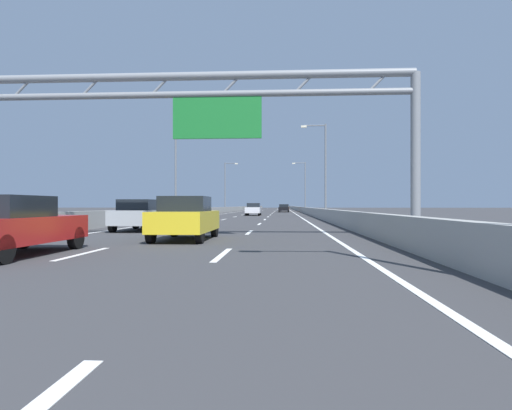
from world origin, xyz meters
TOP-DOWN VIEW (x-y plane):
  - ground_plane at (0.00, 100.00)m, footprint 260.00×260.00m
  - lane_dash_left_1 at (-1.80, 12.50)m, footprint 0.16×3.00m
  - lane_dash_left_2 at (-1.80, 21.50)m, footprint 0.16×3.00m
  - lane_dash_left_3 at (-1.80, 30.50)m, footprint 0.16×3.00m
  - lane_dash_left_4 at (-1.80, 39.50)m, footprint 0.16×3.00m
  - lane_dash_left_5 at (-1.80, 48.50)m, footprint 0.16×3.00m
  - lane_dash_left_6 at (-1.80, 57.50)m, footprint 0.16×3.00m
  - lane_dash_left_7 at (-1.80, 66.50)m, footprint 0.16×3.00m
  - lane_dash_left_8 at (-1.80, 75.50)m, footprint 0.16×3.00m
  - lane_dash_left_9 at (-1.80, 84.50)m, footprint 0.16×3.00m
  - lane_dash_left_10 at (-1.80, 93.50)m, footprint 0.16×3.00m
  - lane_dash_left_11 at (-1.80, 102.50)m, footprint 0.16×3.00m
  - lane_dash_left_12 at (-1.80, 111.50)m, footprint 0.16×3.00m
  - lane_dash_left_13 at (-1.80, 120.50)m, footprint 0.16×3.00m
  - lane_dash_left_14 at (-1.80, 129.50)m, footprint 0.16×3.00m
  - lane_dash_left_15 at (-1.80, 138.50)m, footprint 0.16×3.00m
  - lane_dash_left_16 at (-1.80, 147.50)m, footprint 0.16×3.00m
  - lane_dash_left_17 at (-1.80, 156.50)m, footprint 0.16×3.00m
  - lane_dash_right_1 at (1.80, 12.50)m, footprint 0.16×3.00m
  - lane_dash_right_2 at (1.80, 21.50)m, footprint 0.16×3.00m
  - lane_dash_right_3 at (1.80, 30.50)m, footprint 0.16×3.00m
  - lane_dash_right_4 at (1.80, 39.50)m, footprint 0.16×3.00m
  - lane_dash_right_5 at (1.80, 48.50)m, footprint 0.16×3.00m
  - lane_dash_right_6 at (1.80, 57.50)m, footprint 0.16×3.00m
  - lane_dash_right_7 at (1.80, 66.50)m, footprint 0.16×3.00m
  - lane_dash_right_8 at (1.80, 75.50)m, footprint 0.16×3.00m
  - lane_dash_right_9 at (1.80, 84.50)m, footprint 0.16×3.00m
  - lane_dash_right_10 at (1.80, 93.50)m, footprint 0.16×3.00m
  - lane_dash_right_11 at (1.80, 102.50)m, footprint 0.16×3.00m
  - lane_dash_right_12 at (1.80, 111.50)m, footprint 0.16×3.00m
  - lane_dash_right_13 at (1.80, 120.50)m, footprint 0.16×3.00m
  - lane_dash_right_14 at (1.80, 129.50)m, footprint 0.16×3.00m
  - lane_dash_right_15 at (1.80, 138.50)m, footprint 0.16×3.00m
  - lane_dash_right_16 at (1.80, 147.50)m, footprint 0.16×3.00m
  - lane_dash_right_17 at (1.80, 156.50)m, footprint 0.16×3.00m
  - edge_line_left at (-5.25, 88.00)m, footprint 0.16×176.00m
  - edge_line_right at (5.25, 88.00)m, footprint 0.16×176.00m
  - barrier_left at (-6.90, 110.00)m, footprint 0.45×220.00m
  - barrier_right at (6.90, 110.00)m, footprint 0.45×220.00m
  - sign_gantry at (0.11, 18.07)m, footprint 16.87×0.36m
  - streetlamp_left_mid at (-7.47, 45.99)m, footprint 2.58×0.28m
  - streetlamp_right_mid at (7.47, 45.99)m, footprint 2.58×0.28m
  - streetlamp_left_far at (-7.47, 84.93)m, footprint 2.58×0.28m
  - streetlamp_right_far at (7.47, 84.93)m, footprint 2.58×0.28m
  - yellow_car at (-0.19, 17.18)m, footprint 1.84×4.21m
  - red_car at (-3.40, 12.01)m, footprint 1.81×4.39m
  - orange_car at (3.81, 87.86)m, footprint 1.71×4.57m
  - black_car at (3.59, 79.57)m, footprint 1.85×4.17m
  - silver_car at (-3.72, 22.71)m, footprint 1.75×4.29m
  - green_car at (-3.52, 114.86)m, footprint 1.72×4.58m
  - white_car at (-0.19, 54.45)m, footprint 1.75×4.25m

SIDE VIEW (x-z plane):
  - ground_plane at x=0.00m, z-range 0.00..0.00m
  - lane_dash_left_1 at x=-1.80m, z-range 0.00..0.01m
  - lane_dash_left_2 at x=-1.80m, z-range 0.00..0.01m
  - lane_dash_left_3 at x=-1.80m, z-range 0.00..0.01m
  - lane_dash_left_4 at x=-1.80m, z-range 0.00..0.01m
  - lane_dash_left_5 at x=-1.80m, z-range 0.00..0.01m
  - lane_dash_left_6 at x=-1.80m, z-range 0.00..0.01m
  - lane_dash_left_7 at x=-1.80m, z-range 0.00..0.01m
  - lane_dash_left_8 at x=-1.80m, z-range 0.00..0.01m
  - lane_dash_left_9 at x=-1.80m, z-range 0.00..0.01m
  - lane_dash_left_10 at x=-1.80m, z-range 0.00..0.01m
  - lane_dash_left_11 at x=-1.80m, z-range 0.00..0.01m
  - lane_dash_left_12 at x=-1.80m, z-range 0.00..0.01m
  - lane_dash_left_13 at x=-1.80m, z-range 0.00..0.01m
  - lane_dash_left_14 at x=-1.80m, z-range 0.00..0.01m
  - lane_dash_left_15 at x=-1.80m, z-range 0.00..0.01m
  - lane_dash_left_16 at x=-1.80m, z-range 0.00..0.01m
  - lane_dash_left_17 at x=-1.80m, z-range 0.00..0.01m
  - lane_dash_right_1 at x=1.80m, z-range 0.00..0.01m
  - lane_dash_right_2 at x=1.80m, z-range 0.00..0.01m
  - lane_dash_right_3 at x=1.80m, z-range 0.00..0.01m
  - lane_dash_right_4 at x=1.80m, z-range 0.00..0.01m
  - lane_dash_right_5 at x=1.80m, z-range 0.00..0.01m
  - lane_dash_right_6 at x=1.80m, z-range 0.00..0.01m
  - lane_dash_right_7 at x=1.80m, z-range 0.00..0.01m
  - lane_dash_right_8 at x=1.80m, z-range 0.00..0.01m
  - lane_dash_right_9 at x=1.80m, z-range 0.00..0.01m
  - lane_dash_right_10 at x=1.80m, z-range 0.00..0.01m
  - lane_dash_right_11 at x=1.80m, z-range 0.00..0.01m
  - lane_dash_right_12 at x=1.80m, z-range 0.00..0.01m
  - lane_dash_right_13 at x=1.80m, z-range 0.00..0.01m
  - lane_dash_right_14 at x=1.80m, z-range 0.00..0.01m
  - lane_dash_right_15 at x=1.80m, z-range 0.00..0.01m
  - lane_dash_right_16 at x=1.80m, z-range 0.00..0.01m
  - lane_dash_right_17 at x=1.80m, z-range 0.00..0.01m
  - edge_line_left at x=-5.25m, z-range 0.00..0.01m
  - edge_line_right at x=5.25m, z-range 0.00..0.01m
  - barrier_left at x=-6.90m, z-range 0.00..0.95m
  - barrier_right at x=6.90m, z-range 0.00..0.95m
  - black_car at x=3.59m, z-range 0.02..1.46m
  - orange_car at x=3.81m, z-range 0.02..1.47m
  - red_car at x=-3.40m, z-range 0.02..1.51m
  - white_car at x=-0.19m, z-range 0.01..1.53m
  - green_car at x=-3.52m, z-range 0.03..1.52m
  - silver_car at x=-3.72m, z-range 0.01..1.55m
  - yellow_car at x=-0.19m, z-range 0.00..1.58m
  - sign_gantry at x=0.11m, z-range 1.68..8.04m
  - streetlamp_left_mid at x=-7.47m, z-range 0.65..10.15m
  - streetlamp_right_mid at x=7.47m, z-range 0.65..10.15m
  - streetlamp_left_far at x=-7.47m, z-range 0.65..10.15m
  - streetlamp_right_far at x=7.47m, z-range 0.65..10.15m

